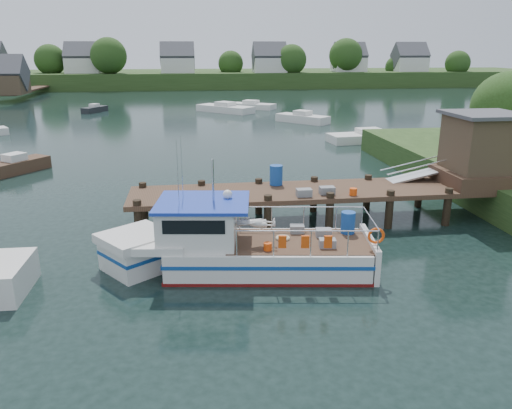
{
  "coord_description": "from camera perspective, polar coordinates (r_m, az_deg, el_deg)",
  "views": [
    {
      "loc": [
        -3.45,
        -19.68,
        7.01
      ],
      "look_at": [
        -1.0,
        -1.5,
        1.3
      ],
      "focal_mm": 35.0,
      "sensor_mm": 36.0,
      "label": 1
    }
  ],
  "objects": [
    {
      "name": "moored_c",
      "position": [
        40.97,
        12.81,
        7.56
      ],
      "size": [
        6.8,
        3.08,
        1.04
      ],
      "rotation": [
        0.0,
        0.0,
        -0.04
      ],
      "color": "silver",
      "rests_on": "ground"
    },
    {
      "name": "moored_far",
      "position": [
        62.92,
        -0.59,
        11.25
      ],
      "size": [
        6.19,
        5.01,
        1.03
      ],
      "rotation": [
        0.0,
        0.0,
        -0.31
      ],
      "color": "silver",
      "rests_on": "ground"
    },
    {
      "name": "moored_b",
      "position": [
        50.8,
        5.34,
        9.8
      ],
      "size": [
        5.04,
        5.28,
        1.2
      ],
      "rotation": [
        0.0,
        0.0,
        -0.22
      ],
      "color": "silver",
      "rests_on": "ground"
    },
    {
      "name": "lobster_boat",
      "position": [
        16.47,
        -2.55,
        -4.85
      ],
      "size": [
        9.28,
        3.74,
        4.46
      ],
      "rotation": [
        0.0,
        0.0,
        -0.14
      ],
      "color": "silver",
      "rests_on": "ground"
    },
    {
      "name": "dock",
      "position": [
        22.57,
        18.76,
        4.17
      ],
      "size": [
        16.6,
        3.0,
        4.78
      ],
      "color": "#493122",
      "rests_on": "ground"
    },
    {
      "name": "moored_e",
      "position": [
        62.22,
        -17.96,
        10.34
      ],
      "size": [
        2.71,
        3.67,
        0.97
      ],
      "rotation": [
        0.0,
        0.0,
        -0.31
      ],
      "color": "black",
      "rests_on": "ground"
    },
    {
      "name": "ground_plane",
      "position": [
        21.17,
        2.14,
        -2.06
      ],
      "size": [
        160.0,
        160.0,
        0.0
      ],
      "primitive_type": "plane",
      "color": "black"
    },
    {
      "name": "far_shore",
      "position": [
        102.22,
        -5.93,
        14.46
      ],
      "size": [
        140.0,
        42.55,
        9.22
      ],
      "color": "#2F4A1E",
      "rests_on": "ground"
    },
    {
      "name": "moored_d",
      "position": [
        59.32,
        -3.54,
        10.91
      ],
      "size": [
        6.71,
        6.68,
        1.2
      ],
      "rotation": [
        0.0,
        0.0,
        0.27
      ],
      "color": "silver",
      "rests_on": "ground"
    },
    {
      "name": "moored_rowboat",
      "position": [
        32.87,
        -25.78,
        4.02
      ],
      "size": [
        3.46,
        4.04,
        1.16
      ],
      "rotation": [
        0.0,
        0.0,
        0.42
      ],
      "color": "#493122",
      "rests_on": "ground"
    }
  ]
}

